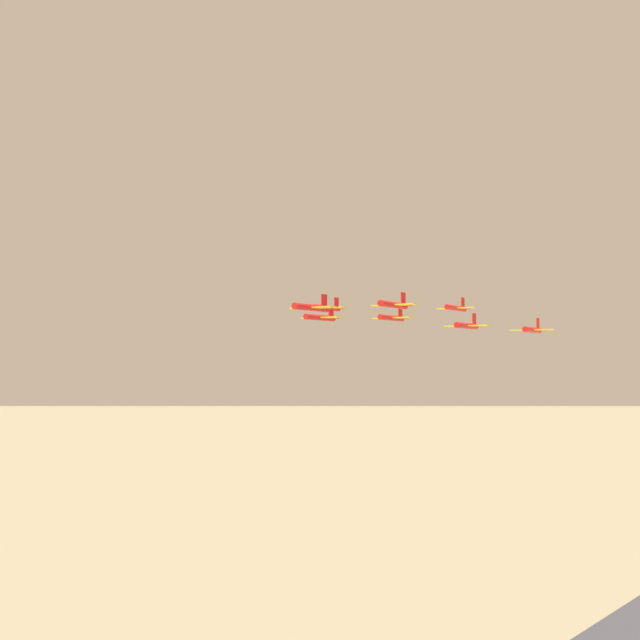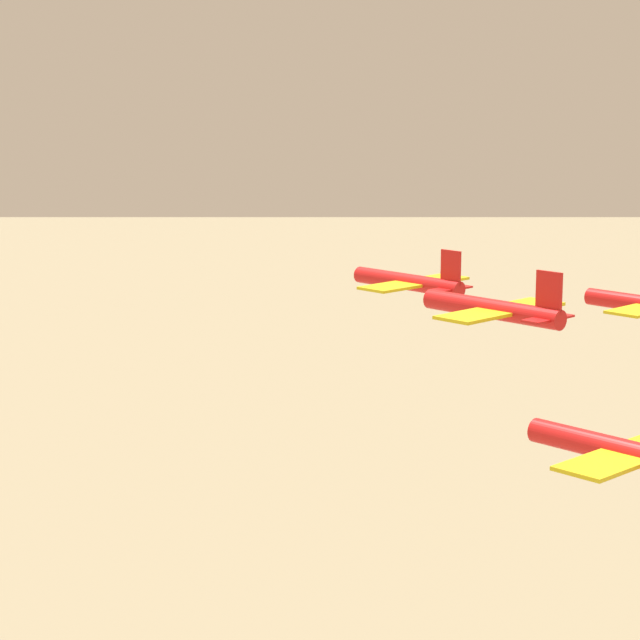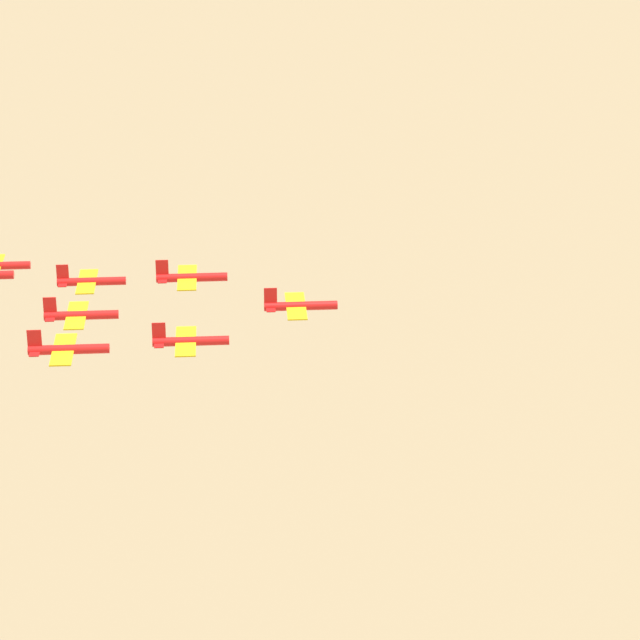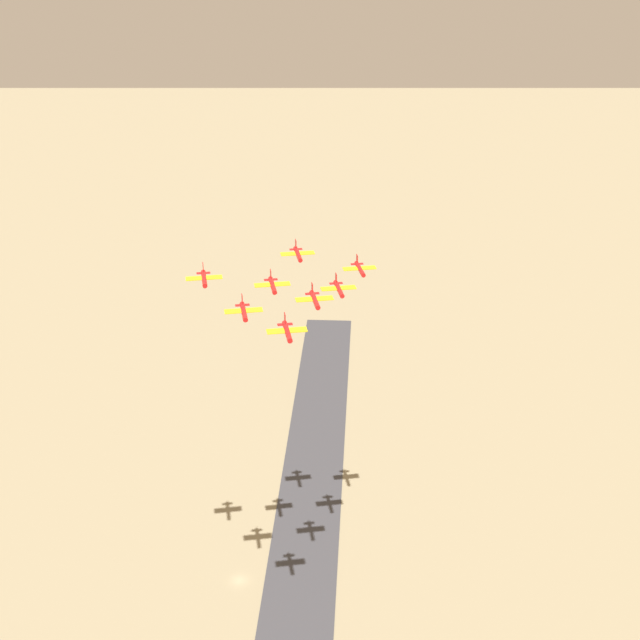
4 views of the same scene
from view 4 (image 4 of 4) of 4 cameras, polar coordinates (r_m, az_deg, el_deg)
name	(u,v)px [view 4 (image 4 of 4)]	position (r m, az deg, el deg)	size (l,w,h in m)	color
ground_plane	(240,580)	(270.71, -5.17, -16.26)	(3000.00, 3000.00, 0.00)	gray
jet_0	(287,331)	(194.90, -2.13, -0.70)	(8.26, 8.31, 3.21)	red
jet_1	(315,299)	(208.38, -0.35, 1.35)	(8.26, 8.31, 3.21)	red
jet_2	(244,311)	(207.39, -4.91, 0.59)	(8.26, 8.31, 3.21)	red
jet_3	(339,288)	(223.97, 1.19, 2.04)	(8.26, 8.31, 3.21)	red
jet_4	(272,285)	(220.95, -3.07, 2.27)	(8.26, 8.31, 3.21)	red
jet_5	(204,278)	(218.91, -7.43, 2.68)	(8.26, 8.31, 3.21)	red
jet_6	(360,268)	(238.63, 2.55, 3.32)	(8.26, 8.31, 3.21)	red
jet_7	(298,254)	(234.10, -1.44, 4.27)	(8.26, 8.31, 3.21)	red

